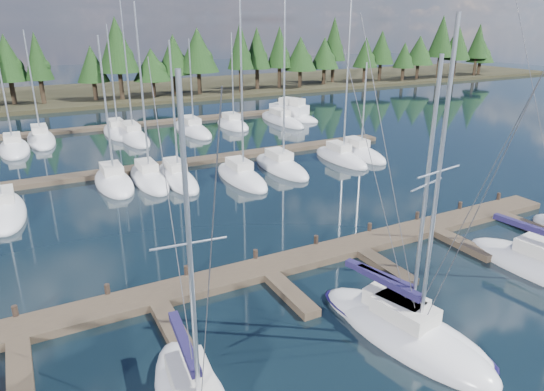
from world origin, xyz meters
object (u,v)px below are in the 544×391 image
motor_yacht_right (289,115)px  front_sailboat_4 (401,325)px  main_dock (269,274)px  front_sailboat_3 (410,335)px

motor_yacht_right → front_sailboat_4: bearing=-114.0°
motor_yacht_right → main_dock: bearing=-121.2°
main_dock → front_sailboat_4: (2.94, -6.92, 0.08)m
front_sailboat_3 → main_dock: bearing=109.8°
main_dock → front_sailboat_4: bearing=-67.0°
main_dock → front_sailboat_3: 8.13m
front_sailboat_3 → front_sailboat_4: bearing=75.6°
front_sailboat_4 → motor_yacht_right: (19.79, 44.46, 0.23)m
front_sailboat_4 → motor_yacht_right: 48.66m
main_dock → motor_yacht_right: motor_yacht_right is taller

